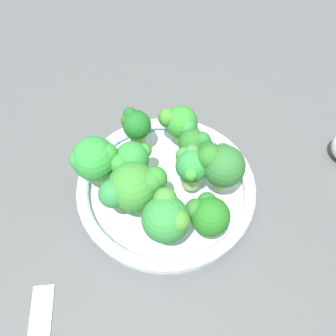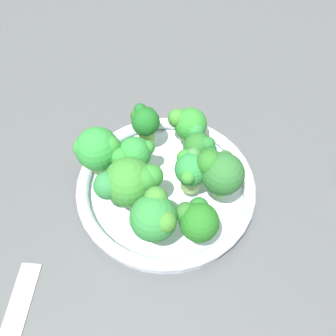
{
  "view_description": "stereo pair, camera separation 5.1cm",
  "coord_description": "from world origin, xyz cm",
  "px_view_note": "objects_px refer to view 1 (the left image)",
  "views": [
    {
      "loc": [
        19.25,
        20.89,
        47.23
      ],
      "look_at": [
        -0.34,
        -1.28,
        6.16
      ],
      "focal_mm": 40.61,
      "sensor_mm": 36.0,
      "label": 1
    },
    {
      "loc": [
        15.19,
        23.9,
        47.23
      ],
      "look_at": [
        -0.34,
        -1.28,
        6.16
      ],
      "focal_mm": 40.61,
      "sensor_mm": 36.0,
      "label": 2
    }
  ],
  "objects_px": {
    "bowl": "(168,187)",
    "broccoli_floret_0": "(167,218)",
    "broccoli_floret_4": "(208,215)",
    "broccoli_floret_8": "(130,160)",
    "broccoli_floret_6": "(136,125)",
    "broccoli_floret_3": "(94,159)",
    "broccoli_floret_1": "(134,187)",
    "broccoli_floret_7": "(179,122)",
    "broccoli_floret_2": "(191,166)",
    "broccoli_floret_5": "(220,164)",
    "broccoli_floret_9": "(195,144)"
  },
  "relations": [
    {
      "from": "broccoli_floret_4",
      "to": "broccoli_floret_3",
      "type": "bearing_deg",
      "value": -69.94
    },
    {
      "from": "broccoli_floret_1",
      "to": "broccoli_floret_7",
      "type": "relative_size",
      "value": 1.47
    },
    {
      "from": "bowl",
      "to": "broccoli_floret_5",
      "type": "bearing_deg",
      "value": 134.9
    },
    {
      "from": "broccoli_floret_9",
      "to": "broccoli_floret_2",
      "type": "bearing_deg",
      "value": 38.3
    },
    {
      "from": "broccoli_floret_0",
      "to": "broccoli_floret_8",
      "type": "relative_size",
      "value": 1.14
    },
    {
      "from": "broccoli_floret_1",
      "to": "broccoli_floret_7",
      "type": "xyz_separation_m",
      "value": [
        -0.12,
        -0.05,
        -0.01
      ]
    },
    {
      "from": "broccoli_floret_4",
      "to": "broccoli_floret_7",
      "type": "height_order",
      "value": "broccoli_floret_4"
    },
    {
      "from": "broccoli_floret_2",
      "to": "broccoli_floret_5",
      "type": "xyz_separation_m",
      "value": [
        -0.03,
        0.03,
        0.01
      ]
    },
    {
      "from": "broccoli_floret_6",
      "to": "broccoli_floret_2",
      "type": "bearing_deg",
      "value": 94.82
    },
    {
      "from": "broccoli_floret_4",
      "to": "broccoli_floret_8",
      "type": "bearing_deg",
      "value": -80.98
    },
    {
      "from": "broccoli_floret_4",
      "to": "broccoli_floret_5",
      "type": "relative_size",
      "value": 0.81
    },
    {
      "from": "broccoli_floret_6",
      "to": "broccoli_floret_8",
      "type": "relative_size",
      "value": 0.96
    },
    {
      "from": "broccoli_floret_8",
      "to": "broccoli_floret_6",
      "type": "bearing_deg",
      "value": -135.92
    },
    {
      "from": "broccoli_floret_1",
      "to": "broccoli_floret_6",
      "type": "distance_m",
      "value": 0.11
    },
    {
      "from": "bowl",
      "to": "broccoli_floret_4",
      "type": "distance_m",
      "value": 0.1
    },
    {
      "from": "broccoli_floret_7",
      "to": "broccoli_floret_6",
      "type": "bearing_deg",
      "value": -33.44
    },
    {
      "from": "broccoli_floret_0",
      "to": "broccoli_floret_6",
      "type": "height_order",
      "value": "broccoli_floret_0"
    },
    {
      "from": "broccoli_floret_4",
      "to": "broccoli_floret_6",
      "type": "relative_size",
      "value": 1.0
    },
    {
      "from": "broccoli_floret_2",
      "to": "broccoli_floret_7",
      "type": "bearing_deg",
      "value": -121.41
    },
    {
      "from": "broccoli_floret_9",
      "to": "broccoli_floret_1",
      "type": "bearing_deg",
      "value": 2.21
    },
    {
      "from": "broccoli_floret_2",
      "to": "broccoli_floret_4",
      "type": "relative_size",
      "value": 1.04
    },
    {
      "from": "broccoli_floret_3",
      "to": "broccoli_floret_8",
      "type": "xyz_separation_m",
      "value": [
        -0.04,
        0.03,
        -0.01
      ]
    },
    {
      "from": "bowl",
      "to": "broccoli_floret_6",
      "type": "distance_m",
      "value": 0.1
    },
    {
      "from": "broccoli_floret_6",
      "to": "broccoli_floret_5",
      "type": "bearing_deg",
      "value": 105.11
    },
    {
      "from": "bowl",
      "to": "broccoli_floret_4",
      "type": "bearing_deg",
      "value": 81.98
    },
    {
      "from": "broccoli_floret_8",
      "to": "broccoli_floret_7",
      "type": "bearing_deg",
      "value": -174.49
    },
    {
      "from": "broccoli_floret_1",
      "to": "broccoli_floret_2",
      "type": "bearing_deg",
      "value": 164.27
    },
    {
      "from": "broccoli_floret_0",
      "to": "broccoli_floret_9",
      "type": "bearing_deg",
      "value": -149.42
    },
    {
      "from": "bowl",
      "to": "broccoli_floret_9",
      "type": "bearing_deg",
      "value": -175.13
    },
    {
      "from": "broccoli_floret_0",
      "to": "broccoli_floret_5",
      "type": "relative_size",
      "value": 0.96
    },
    {
      "from": "broccoli_floret_0",
      "to": "broccoli_floret_1",
      "type": "bearing_deg",
      "value": -88.83
    },
    {
      "from": "broccoli_floret_3",
      "to": "broccoli_floret_1",
      "type": "bearing_deg",
      "value": 100.27
    },
    {
      "from": "broccoli_floret_7",
      "to": "broccoli_floret_8",
      "type": "distance_m",
      "value": 0.1
    },
    {
      "from": "broccoli_floret_3",
      "to": "broccoli_floret_8",
      "type": "distance_m",
      "value": 0.05
    },
    {
      "from": "broccoli_floret_3",
      "to": "broccoli_floret_9",
      "type": "height_order",
      "value": "broccoli_floret_3"
    },
    {
      "from": "broccoli_floret_3",
      "to": "broccoli_floret_7",
      "type": "relative_size",
      "value": 1.27
    },
    {
      "from": "broccoli_floret_8",
      "to": "broccoli_floret_9",
      "type": "bearing_deg",
      "value": 158.3
    },
    {
      "from": "broccoli_floret_5",
      "to": "bowl",
      "type": "bearing_deg",
      "value": -45.1
    },
    {
      "from": "bowl",
      "to": "broccoli_floret_5",
      "type": "distance_m",
      "value": 0.09
    },
    {
      "from": "broccoli_floret_0",
      "to": "broccoli_floret_5",
      "type": "height_order",
      "value": "broccoli_floret_5"
    },
    {
      "from": "broccoli_floret_6",
      "to": "broccoli_floret_0",
      "type": "bearing_deg",
      "value": 64.57
    },
    {
      "from": "bowl",
      "to": "broccoli_floret_3",
      "type": "bearing_deg",
      "value": -44.62
    },
    {
      "from": "bowl",
      "to": "broccoli_floret_8",
      "type": "distance_m",
      "value": 0.07
    },
    {
      "from": "broccoli_floret_2",
      "to": "bowl",
      "type": "bearing_deg",
      "value": -45.62
    },
    {
      "from": "broccoli_floret_0",
      "to": "broccoli_floret_8",
      "type": "xyz_separation_m",
      "value": [
        -0.02,
        -0.1,
        -0.01
      ]
    },
    {
      "from": "bowl",
      "to": "broccoli_floret_0",
      "type": "bearing_deg",
      "value": 47.37
    },
    {
      "from": "broccoli_floret_9",
      "to": "broccoli_floret_3",
      "type": "bearing_deg",
      "value": -27.23
    },
    {
      "from": "broccoli_floret_1",
      "to": "broccoli_floret_8",
      "type": "relative_size",
      "value": 1.35
    },
    {
      "from": "broccoli_floret_6",
      "to": "broccoli_floret_9",
      "type": "relative_size",
      "value": 1.11
    },
    {
      "from": "broccoli_floret_5",
      "to": "broccoli_floret_7",
      "type": "height_order",
      "value": "broccoli_floret_5"
    }
  ]
}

